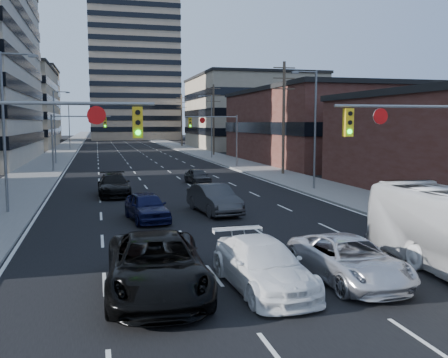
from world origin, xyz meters
TOP-DOWN VIEW (x-y plane):
  - ground at (0.00, 0.00)m, footprint 400.00×400.00m
  - road_surface at (0.00, 130.00)m, footprint 18.00×300.00m
  - sidewalk_left at (-11.50, 130.00)m, footprint 5.00×300.00m
  - sidewalk_right at (11.50, 130.00)m, footprint 5.00×300.00m
  - office_left_far at (-24.00, 100.00)m, footprint 20.00×30.00m
  - storefront_right_mid at (24.00, 50.00)m, footprint 20.00×30.00m
  - office_right_far at (25.00, 88.00)m, footprint 22.00×28.00m
  - apartment_tower at (6.00, 150.00)m, footprint 26.00×26.00m
  - bg_block_left at (-28.00, 140.00)m, footprint 24.00×24.00m
  - bg_block_right at (32.00, 130.00)m, footprint 22.00×22.00m
  - signal_near_left at (-7.45, 8.00)m, footprint 6.59×0.33m
  - signal_near_right at (7.45, 8.00)m, footprint 6.59×0.33m
  - signal_far_left at (-7.68, 45.00)m, footprint 6.09×0.33m
  - signal_far_right at (7.68, 45.00)m, footprint 6.09×0.33m
  - utility_pole_block at (12.20, 36.00)m, footprint 2.20×0.28m
  - utility_pole_midblock at (12.20, 66.00)m, footprint 2.20×0.28m
  - utility_pole_distant at (12.20, 96.00)m, footprint 2.20×0.28m
  - streetlight_left_near at (-10.34, 20.00)m, footprint 2.03×0.22m
  - streetlight_left_mid at (-10.34, 55.00)m, footprint 2.03×0.22m
  - streetlight_left_far at (-10.34, 90.00)m, footprint 2.03×0.22m
  - streetlight_right_near at (10.34, 25.00)m, footprint 2.03×0.22m
  - streetlight_right_far at (10.34, 60.00)m, footprint 2.03×0.22m
  - black_pickup at (-3.88, 4.72)m, footprint 3.24×6.46m
  - white_van at (-0.63, 4.36)m, footprint 2.41×5.32m
  - silver_suv at (2.33, 4.39)m, footprint 2.63×5.26m
  - sedan_blue at (-3.06, 16.11)m, footprint 2.34×4.65m
  - sedan_grey_center at (0.88, 17.44)m, footprint 2.39×5.18m
  - sedan_black_far at (-4.44, 25.75)m, footprint 2.24×5.36m
  - sedan_grey_right at (2.68, 31.18)m, footprint 1.98×3.95m

SIDE VIEW (x-z plane):
  - ground at x=0.00m, z-range 0.00..0.00m
  - road_surface at x=0.00m, z-range 0.00..0.02m
  - sidewalk_left at x=-11.50m, z-range 0.00..0.15m
  - sidewalk_right at x=11.50m, z-range 0.00..0.15m
  - sedan_grey_right at x=2.68m, z-range 0.00..1.29m
  - silver_suv at x=2.33m, z-range 0.00..1.43m
  - white_van at x=-0.63m, z-range 0.00..1.51m
  - sedan_blue at x=-3.06m, z-range 0.00..1.52m
  - sedan_black_far at x=-4.44m, z-range 0.00..1.55m
  - sedan_grey_center at x=0.88m, z-range 0.00..1.65m
  - black_pickup at x=-3.88m, z-range 0.00..1.75m
  - signal_far_left at x=-7.68m, z-range 1.30..7.30m
  - signal_far_right at x=7.68m, z-range 1.30..7.30m
  - signal_near_left at x=-7.45m, z-range 1.33..7.33m
  - signal_near_right at x=7.45m, z-range 1.33..7.33m
  - storefront_right_mid at x=24.00m, z-range 0.00..9.00m
  - streetlight_left_near at x=-10.34m, z-range 0.55..9.55m
  - streetlight_left_mid at x=-10.34m, z-range 0.55..9.55m
  - streetlight_left_far at x=-10.34m, z-range 0.55..9.55m
  - streetlight_right_near at x=10.34m, z-range 0.55..9.55m
  - streetlight_right_far at x=10.34m, z-range 0.55..9.55m
  - utility_pole_block at x=12.20m, z-range 0.28..11.28m
  - utility_pole_midblock at x=12.20m, z-range 0.28..11.28m
  - utility_pole_distant at x=12.20m, z-range 0.28..11.28m
  - bg_block_right at x=32.00m, z-range 0.00..12.00m
  - office_right_far at x=25.00m, z-range 0.00..14.00m
  - office_left_far at x=-24.00m, z-range 0.00..16.00m
  - bg_block_left at x=-28.00m, z-range 0.00..20.00m
  - apartment_tower at x=6.00m, z-range 0.00..58.00m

